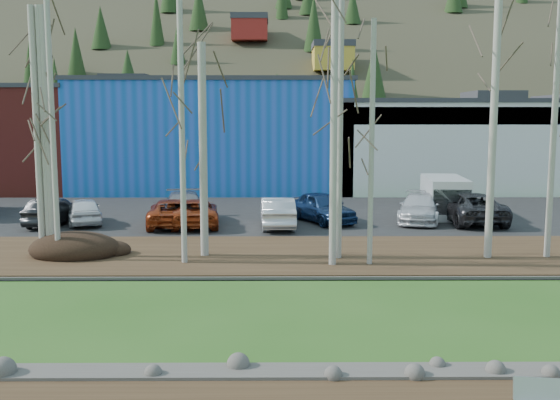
{
  "coord_description": "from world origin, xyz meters",
  "views": [
    {
      "loc": [
        -1.35,
        -9.63,
        5.44
      ],
      "look_at": [
        -1.19,
        12.71,
        2.5
      ],
      "focal_mm": 40.0,
      "sensor_mm": 36.0,
      "label": 1
    }
  ],
  "objects_px": {
    "car_4": "(322,207)",
    "car_9": "(195,212)",
    "car_5": "(277,212)",
    "car_6": "(470,208)",
    "car_0": "(84,211)",
    "car_7": "(419,208)",
    "car_2": "(172,212)",
    "car_3": "(184,208)",
    "car_8": "(84,211)",
    "van_white": "(445,197)",
    "car_1": "(51,212)"
  },
  "relations": [
    {
      "from": "car_4",
      "to": "car_9",
      "type": "bearing_deg",
      "value": 163.87
    },
    {
      "from": "car_5",
      "to": "car_6",
      "type": "xyz_separation_m",
      "value": [
        9.83,
        1.29,
        0.03
      ]
    },
    {
      "from": "car_0",
      "to": "car_4",
      "type": "bearing_deg",
      "value": 161.03
    },
    {
      "from": "car_4",
      "to": "car_0",
      "type": "bearing_deg",
      "value": 156.92
    },
    {
      "from": "car_6",
      "to": "car_9",
      "type": "height_order",
      "value": "car_6"
    },
    {
      "from": "car_4",
      "to": "car_6",
      "type": "distance_m",
      "value": 7.52
    },
    {
      "from": "car_5",
      "to": "car_7",
      "type": "bearing_deg",
      "value": -170.43
    },
    {
      "from": "car_2",
      "to": "car_3",
      "type": "height_order",
      "value": "car_3"
    },
    {
      "from": "car_4",
      "to": "car_8",
      "type": "bearing_deg",
      "value": 156.92
    },
    {
      "from": "car_3",
      "to": "car_8",
      "type": "bearing_deg",
      "value": 173.83
    },
    {
      "from": "car_0",
      "to": "van_white",
      "type": "bearing_deg",
      "value": 165.99
    },
    {
      "from": "car_1",
      "to": "car_6",
      "type": "distance_m",
      "value": 21.12
    },
    {
      "from": "car_0",
      "to": "car_3",
      "type": "xyz_separation_m",
      "value": [
        5.03,
        0.25,
        0.09
      ]
    },
    {
      "from": "car_1",
      "to": "car_2",
      "type": "height_order",
      "value": "car_1"
    },
    {
      "from": "car_7",
      "to": "car_6",
      "type": "bearing_deg",
      "value": 8.4
    },
    {
      "from": "car_0",
      "to": "car_3",
      "type": "relative_size",
      "value": 0.75
    },
    {
      "from": "car_0",
      "to": "car_9",
      "type": "relative_size",
      "value": 0.82
    },
    {
      "from": "car_3",
      "to": "car_5",
      "type": "height_order",
      "value": "car_3"
    },
    {
      "from": "car_5",
      "to": "car_7",
      "type": "xyz_separation_m",
      "value": [
        7.33,
        1.6,
        -0.03
      ]
    },
    {
      "from": "car_1",
      "to": "car_9",
      "type": "xyz_separation_m",
      "value": [
        7.19,
        -0.27,
        -0.0
      ]
    },
    {
      "from": "car_1",
      "to": "van_white",
      "type": "height_order",
      "value": "van_white"
    },
    {
      "from": "car_5",
      "to": "car_2",
      "type": "bearing_deg",
      "value": -7.23
    },
    {
      "from": "car_1",
      "to": "car_4",
      "type": "bearing_deg",
      "value": -175.86
    },
    {
      "from": "car_1",
      "to": "car_7",
      "type": "bearing_deg",
      "value": -176.25
    },
    {
      "from": "car_1",
      "to": "car_3",
      "type": "height_order",
      "value": "car_3"
    },
    {
      "from": "car_6",
      "to": "car_2",
      "type": "bearing_deg",
      "value": 2.42
    },
    {
      "from": "car_5",
      "to": "car_9",
      "type": "bearing_deg",
      "value": -8.49
    },
    {
      "from": "car_1",
      "to": "car_9",
      "type": "distance_m",
      "value": 7.2
    },
    {
      "from": "car_5",
      "to": "car_9",
      "type": "relative_size",
      "value": 0.93
    },
    {
      "from": "car_2",
      "to": "car_4",
      "type": "distance_m",
      "value": 7.62
    },
    {
      "from": "car_2",
      "to": "car_6",
      "type": "height_order",
      "value": "car_6"
    },
    {
      "from": "car_5",
      "to": "car_6",
      "type": "relative_size",
      "value": 0.81
    },
    {
      "from": "car_2",
      "to": "car_9",
      "type": "height_order",
      "value": "same"
    },
    {
      "from": "car_2",
      "to": "car_8",
      "type": "height_order",
      "value": "car_8"
    },
    {
      "from": "car_7",
      "to": "car_2",
      "type": "bearing_deg",
      "value": -159.17
    },
    {
      "from": "car_0",
      "to": "car_2",
      "type": "bearing_deg",
      "value": 151.71
    },
    {
      "from": "car_4",
      "to": "car_8",
      "type": "distance_m",
      "value": 12.08
    },
    {
      "from": "car_2",
      "to": "car_0",
      "type": "bearing_deg",
      "value": -14.0
    },
    {
      "from": "car_9",
      "to": "car_8",
      "type": "bearing_deg",
      "value": -12.58
    },
    {
      "from": "car_6",
      "to": "van_white",
      "type": "relative_size",
      "value": 1.11
    },
    {
      "from": "car_3",
      "to": "car_9",
      "type": "bearing_deg",
      "value": -60.76
    },
    {
      "from": "car_0",
      "to": "car_2",
      "type": "distance_m",
      "value": 4.57
    },
    {
      "from": "car_4",
      "to": "car_9",
      "type": "height_order",
      "value": "car_4"
    },
    {
      "from": "car_7",
      "to": "car_3",
      "type": "bearing_deg",
      "value": -162.82
    },
    {
      "from": "car_2",
      "to": "car_7",
      "type": "bearing_deg",
      "value": 178.51
    },
    {
      "from": "car_6",
      "to": "car_7",
      "type": "xyz_separation_m",
      "value": [
        -2.49,
        0.31,
        -0.06
      ]
    },
    {
      "from": "car_5",
      "to": "car_7",
      "type": "height_order",
      "value": "car_5"
    },
    {
      "from": "car_0",
      "to": "van_white",
      "type": "distance_m",
      "value": 19.04
    },
    {
      "from": "car_4",
      "to": "car_5",
      "type": "xyz_separation_m",
      "value": [
        -2.31,
        -1.44,
        -0.03
      ]
    },
    {
      "from": "car_3",
      "to": "car_8",
      "type": "height_order",
      "value": "car_3"
    }
  ]
}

